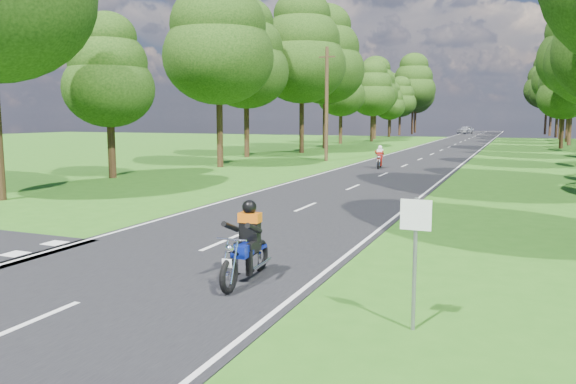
% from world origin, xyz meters
% --- Properties ---
extents(ground, '(160.00, 160.00, 0.00)m').
position_xyz_m(ground, '(0.00, 0.00, 0.00)').
color(ground, '#286015').
rests_on(ground, ground).
extents(main_road, '(7.00, 140.00, 0.02)m').
position_xyz_m(main_road, '(0.00, 50.00, 0.01)').
color(main_road, black).
rests_on(main_road, ground).
extents(road_markings, '(7.40, 140.00, 0.01)m').
position_xyz_m(road_markings, '(-0.14, 48.13, 0.02)').
color(road_markings, silver).
rests_on(road_markings, main_road).
extents(treeline, '(40.00, 115.35, 14.78)m').
position_xyz_m(treeline, '(1.43, 60.06, 8.25)').
color(treeline, black).
rests_on(treeline, ground).
extents(telegraph_pole, '(1.20, 0.26, 8.00)m').
position_xyz_m(telegraph_pole, '(-6.00, 28.00, 4.07)').
color(telegraph_pole, '#382616').
rests_on(telegraph_pole, ground).
extents(road_sign, '(0.45, 0.07, 2.00)m').
position_xyz_m(road_sign, '(5.50, -2.01, 1.34)').
color(road_sign, slate).
rests_on(road_sign, ground).
extents(rider_near_blue, '(0.75, 1.91, 1.56)m').
position_xyz_m(rider_near_blue, '(2.10, -0.79, 0.80)').
color(rider_near_blue, '#0D2098').
rests_on(rider_near_blue, main_road).
extents(rider_far_red, '(0.77, 1.73, 1.39)m').
position_xyz_m(rider_far_red, '(-1.07, 23.59, 0.72)').
color(rider_far_red, '#A5130C').
rests_on(rider_far_red, main_road).
extents(distant_car, '(3.02, 4.57, 1.44)m').
position_xyz_m(distant_car, '(-2.52, 96.37, 0.74)').
color(distant_car, '#B8BAC0').
rests_on(distant_car, main_road).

